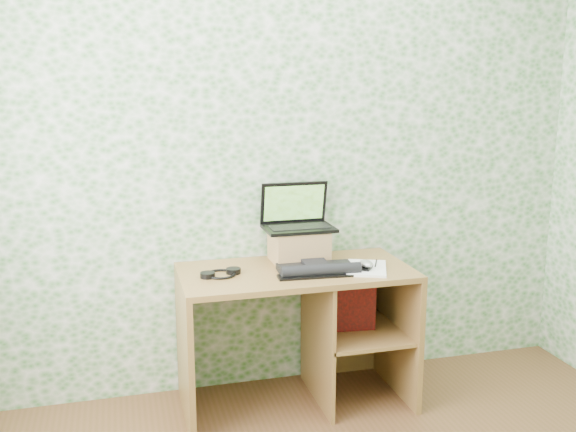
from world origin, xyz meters
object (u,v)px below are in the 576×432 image
object	(u,v)px
riser	(299,246)
laptop	(297,218)
desk	(308,315)
keyboard	(318,269)
notepad	(367,268)

from	to	relation	value
riser	laptop	bearing A→B (deg)	90.00
desk	laptop	bearing A→B (deg)	97.65
desk	laptop	distance (m)	0.53
desk	riser	world-z (taller)	riser
keyboard	notepad	size ratio (longest dim) A/B	1.58
riser	notepad	bearing A→B (deg)	-38.69
laptop	keyboard	xyz separation A→B (m)	(0.03, -0.27, -0.21)
riser	notepad	world-z (taller)	riser
desk	riser	size ratio (longest dim) A/B	4.12
laptop	notepad	distance (m)	0.47
riser	desk	bearing A→B (deg)	-79.77
riser	notepad	xyz separation A→B (m)	(0.30, -0.24, -0.08)
notepad	desk	bearing A→B (deg)	178.47
riser	keyboard	size ratio (longest dim) A/B	0.65
keyboard	notepad	distance (m)	0.26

